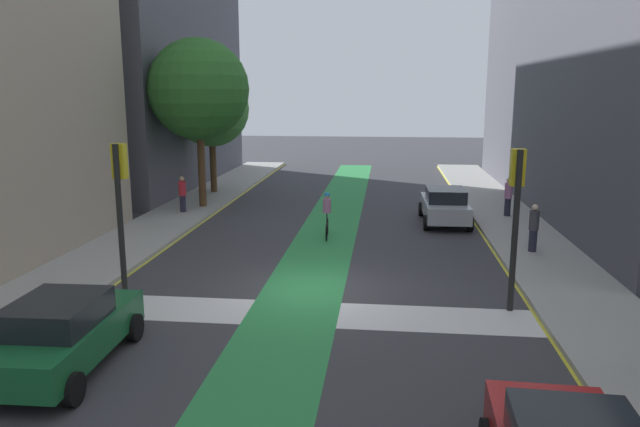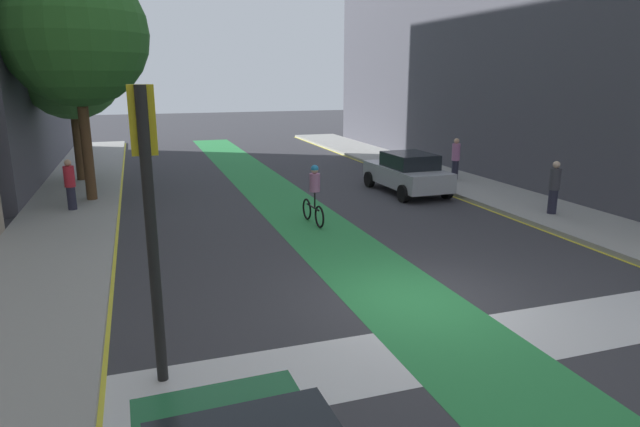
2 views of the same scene
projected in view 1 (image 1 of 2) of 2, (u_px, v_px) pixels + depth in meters
ground_plane at (313, 289)px, 17.52m from camera, size 120.00×120.00×0.00m
bike_lane_paint at (304, 288)px, 17.55m from camera, size 2.40×60.00×0.01m
crosswalk_band at (304, 314)px, 15.57m from camera, size 12.00×1.80×0.01m
sidewalk_left at (71, 278)px, 18.32m from camera, size 3.00×60.00×0.15m
curb_stripe_left at (118, 282)px, 18.17m from camera, size 0.16×60.00×0.01m
sidewalk_right at (579, 296)px, 16.69m from camera, size 3.00×60.00×0.15m
curb_stripe_right at (524, 296)px, 16.86m from camera, size 0.16×60.00×0.01m
traffic_signal_near_right at (516, 199)px, 15.33m from camera, size 0.35×0.52×4.26m
traffic_signal_near_left at (120, 192)px, 16.15m from camera, size 0.35×0.52×4.33m
car_green_left_near at (63, 333)px, 12.33m from camera, size 2.12×4.25×1.57m
car_silver_right_far at (445, 205)px, 26.07m from camera, size 2.08×4.23×1.57m
cyclist_in_lane at (327, 214)px, 23.39m from camera, size 0.32×1.73×1.86m
pedestrian_sidewalk_right_a at (508, 196)px, 26.90m from camera, size 0.34×0.34×1.74m
pedestrian_sidewalk_left_a at (182, 194)px, 27.83m from camera, size 0.34×0.34×1.67m
pedestrian_sidewalk_right_b at (534, 227)px, 20.91m from camera, size 0.34×0.34×1.69m
street_tree_near at (211, 109)px, 32.65m from camera, size 4.13×4.13×6.66m
street_tree_far at (199, 90)px, 28.26m from camera, size 4.79×4.79×8.04m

